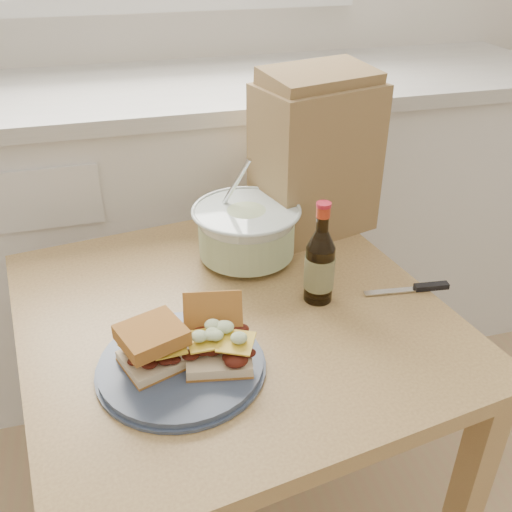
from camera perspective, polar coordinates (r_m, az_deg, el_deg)
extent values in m
cube|color=silver|center=(1.93, -7.69, 2.58)|extent=(2.40, 0.60, 0.90)
cube|color=silver|center=(1.76, -8.79, 16.17)|extent=(2.50, 0.64, 0.04)
cube|color=tan|center=(1.16, -2.38, -6.12)|extent=(0.93, 0.93, 0.04)
cube|color=tan|center=(1.35, 20.12, -22.29)|extent=(0.06, 0.06, 0.64)
cube|color=tan|center=(1.61, -19.40, -11.38)|extent=(0.06, 0.06, 0.64)
cube|color=tan|center=(1.75, 4.56, -5.50)|extent=(0.06, 0.06, 0.64)
cylinder|color=#3B4760|center=(1.02, -7.49, -10.77)|extent=(0.29, 0.29, 0.02)
cube|color=beige|center=(1.01, -10.12, -10.09)|extent=(0.13, 0.12, 0.02)
cube|color=yellow|center=(0.99, -10.29, -8.69)|extent=(0.08, 0.08, 0.00)
cube|color=#A05E2A|center=(0.97, -10.40, -7.77)|extent=(0.13, 0.12, 0.03)
cube|color=beige|center=(1.00, -3.71, -9.94)|extent=(0.13, 0.12, 0.02)
cube|color=yellow|center=(0.98, -3.78, -8.40)|extent=(0.08, 0.08, 0.00)
cube|color=#A05E2A|center=(1.03, -4.30, -6.17)|extent=(0.12, 0.09, 0.09)
cone|color=silver|center=(1.29, -0.96, 2.17)|extent=(0.23, 0.23, 0.12)
cylinder|color=beige|center=(1.29, -0.95, 1.95)|extent=(0.22, 0.22, 0.08)
torus|color=silver|center=(1.26, -0.98, 4.62)|extent=(0.24, 0.24, 0.01)
cylinder|color=silver|center=(1.27, -2.36, 6.74)|extent=(0.08, 0.08, 0.16)
cylinder|color=black|center=(1.16, 6.33, -1.76)|extent=(0.06, 0.06, 0.12)
cone|color=black|center=(1.11, 6.57, 1.69)|extent=(0.06, 0.06, 0.04)
cylinder|color=black|center=(1.09, 6.70, 3.73)|extent=(0.02, 0.02, 0.05)
cylinder|color=#B23017|center=(1.09, 6.75, 4.41)|extent=(0.03, 0.03, 0.02)
cylinder|color=#B82237|center=(1.08, 6.80, 5.12)|extent=(0.03, 0.03, 0.01)
cylinder|color=#30371B|center=(1.15, 6.35, -1.56)|extent=(0.06, 0.06, 0.07)
cube|color=silver|center=(1.23, 13.57, -3.42)|extent=(0.13, 0.03, 0.00)
cube|color=black|center=(1.26, 17.13, -2.92)|extent=(0.08, 0.03, 0.01)
cube|color=olive|center=(1.38, 5.96, 9.49)|extent=(0.31, 0.24, 0.36)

